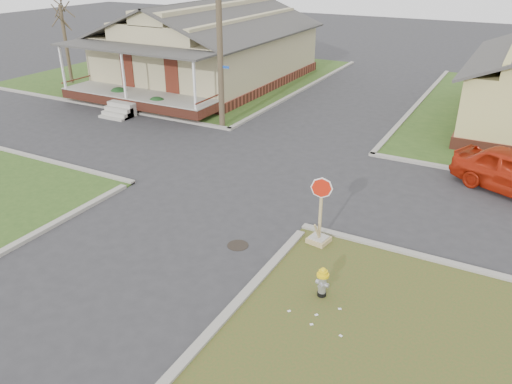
% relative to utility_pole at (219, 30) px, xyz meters
% --- Properties ---
extents(ground, '(120.00, 120.00, 0.00)m').
position_rel_utility_pole_xyz_m(ground, '(4.20, -8.90, -4.66)').
color(ground, '#2C2C2F').
rests_on(ground, ground).
extents(verge_far_left, '(19.00, 19.00, 0.05)m').
position_rel_utility_pole_xyz_m(verge_far_left, '(-8.80, 9.10, -4.64)').
color(verge_far_left, '#2F4C1B').
rests_on(verge_far_left, ground).
extents(curbs, '(80.00, 40.00, 0.12)m').
position_rel_utility_pole_xyz_m(curbs, '(4.20, -3.90, -4.66)').
color(curbs, gray).
rests_on(curbs, ground).
extents(manhole, '(0.64, 0.64, 0.01)m').
position_rel_utility_pole_xyz_m(manhole, '(6.40, -9.40, -4.66)').
color(manhole, black).
rests_on(manhole, ground).
extents(corner_house, '(10.10, 15.50, 5.30)m').
position_rel_utility_pole_xyz_m(corner_house, '(-5.80, 7.78, -2.38)').
color(corner_house, brown).
rests_on(corner_house, ground).
extents(utility_pole, '(1.80, 0.28, 9.00)m').
position_rel_utility_pole_xyz_m(utility_pole, '(0.00, 0.00, 0.00)').
color(utility_pole, '#3F3124').
rests_on(utility_pole, ground).
extents(tree_far_left, '(0.22, 0.22, 4.90)m').
position_rel_utility_pole_xyz_m(tree_far_left, '(-13.80, 3.10, -2.16)').
color(tree_far_left, '#3F3124').
rests_on(tree_far_left, verge_far_left).
extents(fire_hydrant, '(0.31, 0.31, 0.84)m').
position_rel_utility_pole_xyz_m(fire_hydrant, '(9.52, -10.53, -4.15)').
color(fire_hydrant, black).
rests_on(fire_hydrant, ground).
extents(stop_sign, '(0.61, 0.59, 2.13)m').
position_rel_utility_pole_xyz_m(stop_sign, '(8.48, -8.14, -4.15)').
color(stop_sign, tan).
rests_on(stop_sign, ground).
extents(hedge_left, '(1.34, 1.10, 1.03)m').
position_rel_utility_pole_xyz_m(hedge_left, '(-7.21, 0.53, -4.10)').
color(hedge_left, '#153C1B').
rests_on(hedge_left, verge_far_left).
extents(hedge_right, '(1.29, 1.05, 0.98)m').
position_rel_utility_pole_xyz_m(hedge_right, '(-4.15, 0.10, -4.12)').
color(hedge_right, '#153C1B').
rests_on(hedge_right, verge_far_left).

